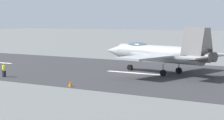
# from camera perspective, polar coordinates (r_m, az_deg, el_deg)

# --- Properties ---
(ground_plane) EXTENTS (400.00, 400.00, 0.00)m
(ground_plane) POSITION_cam_1_polar(r_m,az_deg,el_deg) (50.11, 3.46, -1.85)
(ground_plane) COLOR slate
(runway_strip) EXTENTS (240.00, 26.00, 0.02)m
(runway_strip) POSITION_cam_1_polar(r_m,az_deg,el_deg) (50.10, 3.48, -1.84)
(runway_strip) COLOR #2F3032
(runway_strip) RESTS_ON ground
(fighter_jet) EXTENTS (16.71, 14.65, 5.68)m
(fighter_jet) POSITION_cam_1_polar(r_m,az_deg,el_deg) (49.81, 6.51, 0.94)
(fighter_jet) COLOR #9B9EA0
(fighter_jet) RESTS_ON ground
(crew_person) EXTENTS (0.63, 0.45, 1.59)m
(crew_person) POSITION_cam_1_polar(r_m,az_deg,el_deg) (48.25, -14.78, -1.37)
(crew_person) COLOR #1E2338
(crew_person) RESTS_ON ground
(marker_cone_mid) EXTENTS (0.44, 0.44, 0.55)m
(marker_cone_mid) POSITION_cam_1_polar(r_m,az_deg,el_deg) (40.10, -5.78, -3.35)
(marker_cone_mid) COLOR orange
(marker_cone_mid) RESTS_ON ground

